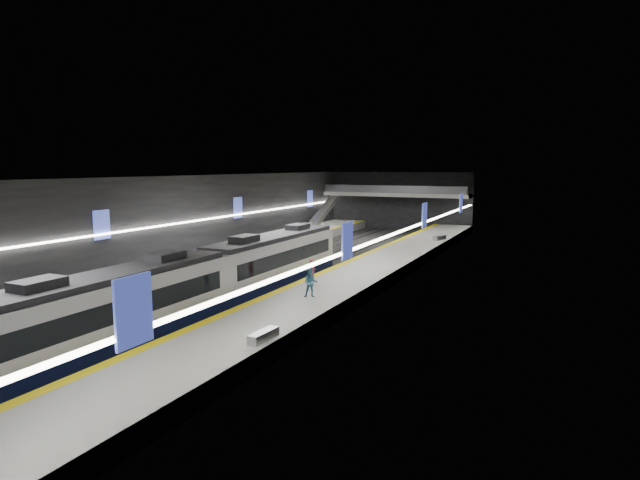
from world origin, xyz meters
The scene contains 24 objects.
ground centered at (0.00, 0.00, 0.00)m, with size 70.00×70.00×0.00m, color black.
ceiling centered at (0.00, 0.00, 8.00)m, with size 20.00×70.00×0.04m, color beige.
wall_left centered at (-10.00, 0.00, 4.00)m, with size 0.04×70.00×8.00m, color black.
wall_right centered at (10.00, 0.00, 4.00)m, with size 0.04×70.00×8.00m, color black.
wall_back centered at (0.00, 35.00, 4.00)m, with size 20.00×0.04×8.00m, color black.
platform_left centered at (-7.50, 0.00, 0.50)m, with size 5.00×70.00×1.00m, color slate.
tile_surface_left centered at (-7.50, 0.00, 1.01)m, with size 5.00×70.00×0.02m, color #9C9D98.
tactile_strip_left centered at (-5.30, 0.00, 1.02)m, with size 0.60×70.00×0.02m, color yellow.
platform_right centered at (7.50, 0.00, 0.50)m, with size 5.00×70.00×1.00m, color slate.
tile_surface_right centered at (7.50, 0.00, 1.01)m, with size 5.00×70.00×0.02m, color #9C9D98.
tactile_strip_right centered at (5.30, 0.00, 1.02)m, with size 0.60×70.00×0.02m, color yellow.
rails centered at (0.00, 0.00, 0.06)m, with size 6.52×70.00×0.12m.
train centered at (2.50, -11.42, 2.20)m, with size 2.69×30.04×3.60m.
ad_posters centered at (0.00, 1.00, 4.50)m, with size 19.94×53.50×2.20m.
cove_light_left centered at (-9.80, 0.00, 3.80)m, with size 0.25×68.60×0.12m, color white.
cove_light_right centered at (9.80, 0.00, 3.80)m, with size 0.25×68.60×0.12m, color white.
mezzanine_bridge centered at (0.00, 32.93, 5.04)m, with size 20.00×3.00×1.50m.
escalator centered at (-7.50, 26.00, 2.90)m, with size 1.20×8.00×0.60m, color #99999E.
bench_left_far centered at (-9.50, 24.50, 1.24)m, with size 0.54×1.94×0.47m, color #99999E.
bench_right_near centered at (9.47, -16.81, 1.23)m, with size 0.52×1.87×0.46m, color #99999E.
bench_right_far centered at (9.17, 19.70, 1.24)m, with size 0.53×1.92×0.47m, color #99999E.
passenger_right_a centered at (6.29, -5.30, 1.83)m, with size 0.60×0.40×1.65m, color #D44F60.
passenger_right_b centered at (7.83, -8.66, 1.88)m, with size 0.85×0.67×1.76m, color teal.
passenger_left_a centered at (-5.69, 18.59, 1.82)m, with size 0.96×0.40×1.63m, color beige.
Camera 1 is at (21.80, -36.83, 8.88)m, focal length 30.00 mm.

